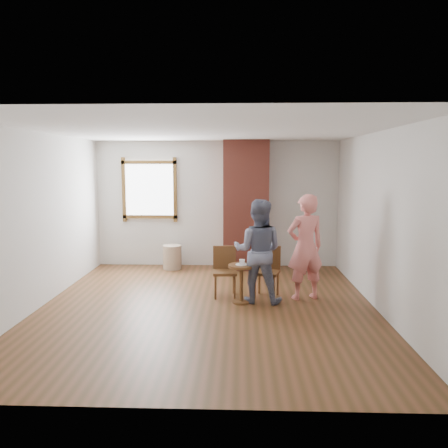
% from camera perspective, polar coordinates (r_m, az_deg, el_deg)
% --- Properties ---
extents(ground, '(5.50, 5.50, 0.00)m').
position_cam_1_polar(ground, '(6.66, -2.18, -10.79)').
color(ground, brown).
rests_on(ground, ground).
extents(room_shell, '(5.04, 5.52, 2.62)m').
position_cam_1_polar(room_shell, '(6.93, -2.35, 5.20)').
color(room_shell, silver).
rests_on(room_shell, ground).
extents(brick_chimney, '(0.90, 0.50, 2.60)m').
position_cam_1_polar(brick_chimney, '(8.83, 2.86, 2.44)').
color(brick_chimney, '#A5493A').
rests_on(brick_chimney, ground).
extents(stoneware_crock, '(0.43, 0.43, 0.49)m').
position_cam_1_polar(stoneware_crock, '(9.00, -6.78, -4.30)').
color(stoneware_crock, tan).
rests_on(stoneware_crock, ground).
extents(dark_pot, '(0.15, 0.15, 0.13)m').
position_cam_1_polar(dark_pot, '(9.06, -7.53, -5.39)').
color(dark_pot, black).
rests_on(dark_pot, ground).
extents(dining_chair_left, '(0.40, 0.40, 0.80)m').
position_cam_1_polar(dining_chair_left, '(7.11, 0.09, -5.81)').
color(dining_chair_left, brown).
rests_on(dining_chair_left, ground).
extents(dining_chair_right, '(0.47, 0.47, 0.81)m').
position_cam_1_polar(dining_chair_right, '(7.11, 5.70, -5.79)').
color(dining_chair_right, brown).
rests_on(dining_chair_right, ground).
extents(side_table, '(0.40, 0.40, 0.60)m').
position_cam_1_polar(side_table, '(6.75, 2.27, -6.97)').
color(side_table, brown).
rests_on(side_table, ground).
extents(cake_plate, '(0.18, 0.18, 0.01)m').
position_cam_1_polar(cake_plate, '(6.70, 2.28, -5.30)').
color(cake_plate, white).
rests_on(cake_plate, side_table).
extents(cake_slice, '(0.08, 0.07, 0.06)m').
position_cam_1_polar(cake_slice, '(6.69, 2.37, -5.02)').
color(cake_slice, silver).
rests_on(cake_slice, cake_plate).
extents(man, '(0.88, 0.74, 1.60)m').
position_cam_1_polar(man, '(6.75, 4.47, -3.54)').
color(man, '#141638').
rests_on(man, ground).
extents(person_pink, '(0.70, 0.57, 1.67)m').
position_cam_1_polar(person_pink, '(6.97, 10.57, -2.98)').
color(person_pink, '#EC7D76').
rests_on(person_pink, ground).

